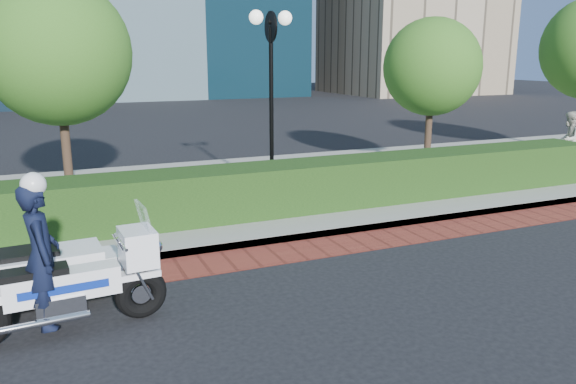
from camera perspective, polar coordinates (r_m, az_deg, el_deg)
name	(u,v)px	position (r m, az deg, el deg)	size (l,w,h in m)	color
ground	(337,282)	(8.71, 4.95, -9.08)	(120.00, 120.00, 0.00)	black
brick_strip	(297,251)	(9.96, 0.87, -6.01)	(60.00, 1.00, 0.01)	maroon
sidewalk	(223,192)	(14.00, -6.65, -0.01)	(60.00, 8.00, 0.15)	gray
hedge_main	(255,190)	(11.65, -3.33, 0.18)	(18.00, 1.20, 1.00)	black
lamppost	(271,74)	(13.19, -1.72, 11.90)	(1.02, 0.70, 4.21)	black
tree_b	(57,52)	(13.57, -22.39, 12.97)	(3.20, 3.20, 4.89)	#332319
tree_c	(432,67)	(17.06, 14.43, 12.18)	(2.80, 2.80, 4.30)	#332319
police_motorcycle	(51,271)	(7.78, -22.98, -7.42)	(2.55, 1.80, 2.06)	black
pedestrian	(569,140)	(18.40, 26.61, 4.77)	(0.80, 0.63, 1.65)	#BCB9A6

